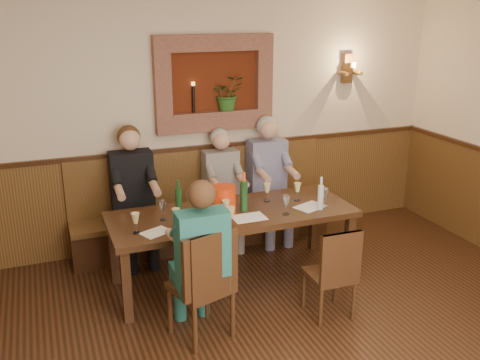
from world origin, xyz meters
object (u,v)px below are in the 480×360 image
(chair_near_left, at_px, (202,305))
(wine_bottle_green_b, at_px, (179,201))
(person_bench_left, at_px, (135,207))
(wine_bottle_green_a, at_px, (244,195))
(person_bench_right, at_px, (269,190))
(person_bench_mid, at_px, (223,200))
(dining_table, at_px, (232,219))
(water_bottle, at_px, (321,196))
(bench, at_px, (204,218))
(chair_near_right, at_px, (330,289))
(person_chair_front, at_px, (200,272))
(spittoon_bucket, at_px, (223,200))

(chair_near_left, height_order, wine_bottle_green_b, wine_bottle_green_b)
(person_bench_left, bearing_deg, wine_bottle_green_a, -42.51)
(person_bench_right, bearing_deg, person_bench_left, -179.99)
(person_bench_mid, bearing_deg, dining_table, -103.32)
(water_bottle, bearing_deg, person_bench_right, 93.42)
(bench, height_order, chair_near_right, bench)
(person_chair_front, height_order, wine_bottle_green_b, person_chair_front)
(bench, height_order, person_bench_left, person_bench_left)
(person_bench_mid, distance_m, wine_bottle_green_b, 1.07)
(chair_near_left, bearing_deg, dining_table, 37.39)
(bench, distance_m, wine_bottle_green_b, 1.13)
(dining_table, bearing_deg, wine_bottle_green_b, 168.76)
(bench, distance_m, spittoon_bucket, 1.11)
(dining_table, xyz_separation_m, wine_bottle_green_b, (-0.51, 0.10, 0.22))
(spittoon_bucket, xyz_separation_m, wine_bottle_green_b, (-0.41, 0.11, 0.00))
(bench, xyz_separation_m, person_bench_right, (0.77, -0.11, 0.28))
(chair_near_left, height_order, person_bench_left, person_bench_left)
(chair_near_left, distance_m, chair_near_right, 1.17)
(person_bench_mid, height_order, spittoon_bucket, person_bench_mid)
(wine_bottle_green_a, relative_size, water_bottle, 1.18)
(person_bench_left, xyz_separation_m, person_bench_right, (1.58, 0.00, -0.01))
(chair_near_left, bearing_deg, bench, 54.56)
(chair_near_right, distance_m, wine_bottle_green_a, 1.21)
(chair_near_left, relative_size, person_bench_left, 0.67)
(dining_table, distance_m, chair_near_right, 1.16)
(person_chair_front, xyz_separation_m, water_bottle, (1.41, 0.53, 0.30))
(wine_bottle_green_a, relative_size, wine_bottle_green_b, 1.11)
(dining_table, height_order, person_bench_left, person_bench_left)
(person_chair_front, bearing_deg, chair_near_right, -6.29)
(person_chair_front, height_order, wine_bottle_green_a, person_chair_front)
(chair_near_left, bearing_deg, person_bench_mid, 47.56)
(chair_near_right, relative_size, person_chair_front, 0.61)
(person_bench_mid, bearing_deg, person_chair_front, -115.51)
(chair_near_left, height_order, wine_bottle_green_a, wine_bottle_green_a)
(bench, height_order, person_bench_right, person_bench_right)
(person_chair_front, relative_size, wine_bottle_green_a, 3.57)
(bench, distance_m, chair_near_right, 1.94)
(chair_near_right, xyz_separation_m, spittoon_bucket, (-0.69, 0.90, 0.64))
(bench, relative_size, wine_bottle_green_a, 7.61)
(water_bottle, bearing_deg, bench, 125.25)
(person_bench_left, bearing_deg, person_bench_mid, 0.21)
(dining_table, bearing_deg, bench, 90.00)
(chair_near_right, bearing_deg, wine_bottle_green_b, 138.79)
(person_bench_left, xyz_separation_m, person_bench_mid, (1.01, 0.00, -0.05))
(wine_bottle_green_b, bearing_deg, spittoon_bucket, -14.46)
(chair_near_left, distance_m, wine_bottle_green_b, 1.09)
(wine_bottle_green_a, height_order, wine_bottle_green_b, wine_bottle_green_a)
(wine_bottle_green_b, bearing_deg, chair_near_right, -42.44)
(person_bench_mid, bearing_deg, chair_near_left, -114.96)
(dining_table, height_order, chair_near_left, chair_near_left)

